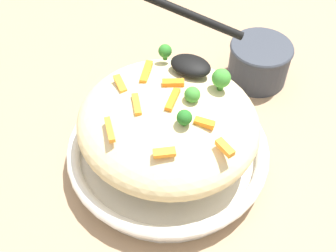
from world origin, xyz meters
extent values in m
plane|color=#9E7F60|center=(0.00, 0.00, 0.00)|extent=(2.40, 2.40, 0.00)
cylinder|color=white|center=(0.00, 0.00, 0.01)|extent=(0.26, 0.26, 0.02)
torus|color=white|center=(0.00, 0.00, 0.03)|extent=(0.28, 0.28, 0.02)
torus|color=black|center=(0.00, 0.00, 0.04)|extent=(0.28, 0.28, 0.00)
ellipsoid|color=beige|center=(0.00, 0.00, 0.08)|extent=(0.24, 0.23, 0.09)
cube|color=orange|center=(0.01, 0.00, 0.13)|extent=(0.01, 0.04, 0.01)
cube|color=orange|center=(0.06, -0.01, 0.13)|extent=(0.03, 0.01, 0.01)
cube|color=orange|center=(-0.03, -0.03, 0.13)|extent=(0.03, 0.03, 0.01)
cube|color=orange|center=(0.03, -0.07, 0.12)|extent=(0.03, 0.02, 0.01)
cube|color=orange|center=(-0.05, 0.03, 0.13)|extent=(0.02, 0.04, 0.01)
cube|color=orange|center=(-0.01, 0.03, 0.13)|extent=(0.03, 0.02, 0.01)
cube|color=orange|center=(0.09, -0.03, 0.12)|extent=(0.03, 0.02, 0.01)
cube|color=orange|center=(-0.04, -0.07, 0.12)|extent=(0.03, 0.03, 0.01)
cube|color=orange|center=(-0.07, 0.00, 0.12)|extent=(0.03, 0.03, 0.01)
cylinder|color=#377928|center=(0.03, 0.01, 0.13)|extent=(0.01, 0.01, 0.01)
sphere|color=#3D8E33|center=(0.03, 0.01, 0.14)|extent=(0.02, 0.02, 0.02)
cylinder|color=#205B1C|center=(0.03, -0.03, 0.13)|extent=(0.01, 0.01, 0.01)
sphere|color=#236B23|center=(0.03, -0.03, 0.14)|extent=(0.02, 0.02, 0.02)
cylinder|color=#377928|center=(0.05, 0.05, 0.13)|extent=(0.01, 0.01, 0.01)
sphere|color=#3D8E33|center=(0.05, 0.05, 0.14)|extent=(0.02, 0.02, 0.02)
cylinder|color=#296820|center=(-0.04, 0.07, 0.12)|extent=(0.01, 0.01, 0.01)
sphere|color=#2D7A28|center=(-0.04, 0.07, 0.13)|extent=(0.02, 0.02, 0.02)
ellipsoid|color=black|center=(0.00, 0.06, 0.13)|extent=(0.06, 0.04, 0.02)
cylinder|color=black|center=(-0.03, 0.13, 0.16)|extent=(0.14, 0.06, 0.07)
cylinder|color=#333842|center=(0.05, 0.23, 0.04)|extent=(0.10, 0.10, 0.07)
torus|color=#333842|center=(0.05, 0.23, 0.07)|extent=(0.10, 0.10, 0.01)
camera|label=1|loc=(0.17, -0.33, 0.50)|focal=45.30mm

